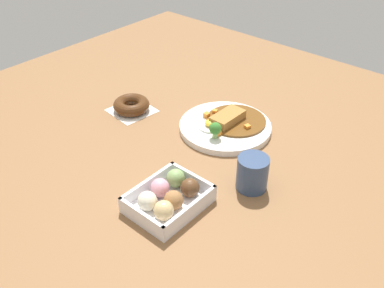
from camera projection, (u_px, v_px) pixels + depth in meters
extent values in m
plane|color=brown|center=(178.00, 148.00, 1.15)|extent=(1.60, 1.60, 0.00)
cylinder|color=white|center=(225.00, 127.00, 1.22)|extent=(0.26, 0.26, 0.02)
cylinder|color=brown|center=(236.00, 120.00, 1.22)|extent=(0.17, 0.17, 0.01)
cube|color=#A87538|center=(228.00, 117.00, 1.21)|extent=(0.10, 0.06, 0.02)
cylinder|color=white|center=(210.00, 126.00, 1.20)|extent=(0.07, 0.07, 0.00)
ellipsoid|color=yellow|center=(210.00, 123.00, 1.19)|extent=(0.03, 0.03, 0.02)
cylinder|color=#8CB766|center=(215.00, 135.00, 1.15)|extent=(0.01, 0.01, 0.02)
sphere|color=#387A2D|center=(215.00, 128.00, 1.14)|extent=(0.03, 0.03, 0.03)
cube|color=orange|center=(207.00, 115.00, 1.24)|extent=(0.02, 0.02, 0.01)
cube|color=orange|center=(218.00, 133.00, 1.16)|extent=(0.02, 0.02, 0.01)
cube|color=orange|center=(215.00, 112.00, 1.25)|extent=(0.02, 0.02, 0.01)
cube|color=orange|center=(247.00, 127.00, 1.18)|extent=(0.02, 0.02, 0.01)
cube|color=white|center=(169.00, 204.00, 0.96)|extent=(0.17, 0.14, 0.01)
cube|color=white|center=(141.00, 217.00, 0.90)|extent=(0.01, 0.14, 0.03)
cube|color=white|center=(193.00, 179.00, 1.00)|extent=(0.01, 0.14, 0.03)
cube|color=white|center=(190.00, 210.00, 0.92)|extent=(0.17, 0.01, 0.03)
cube|color=white|center=(148.00, 184.00, 0.98)|extent=(0.17, 0.01, 0.03)
sphere|color=#DBB77A|center=(164.00, 210.00, 0.91)|extent=(0.04, 0.04, 0.04)
sphere|color=#9E6B3D|center=(173.00, 200.00, 0.93)|extent=(0.04, 0.04, 0.04)
sphere|color=brown|center=(190.00, 188.00, 0.97)|extent=(0.04, 0.04, 0.04)
sphere|color=#EFE5C6|center=(147.00, 201.00, 0.93)|extent=(0.04, 0.04, 0.04)
sphere|color=pink|center=(160.00, 188.00, 0.97)|extent=(0.04, 0.04, 0.04)
sphere|color=#84A860|center=(176.00, 178.00, 0.99)|extent=(0.04, 0.04, 0.04)
cube|color=white|center=(132.00, 110.00, 1.31)|extent=(0.13, 0.13, 0.00)
torus|color=#4C2B14|center=(131.00, 105.00, 1.29)|extent=(0.11, 0.11, 0.04)
cylinder|color=#33476B|center=(253.00, 173.00, 1.00)|extent=(0.07, 0.07, 0.08)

